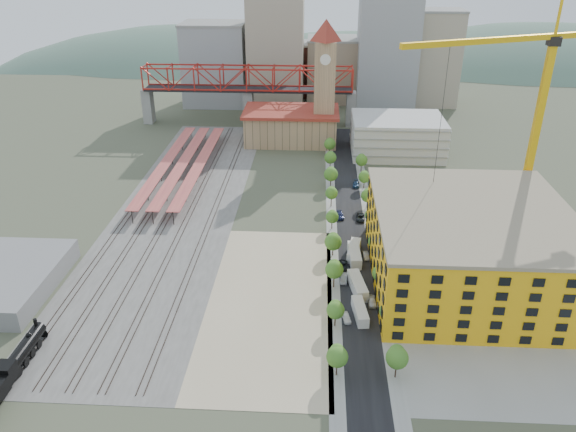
# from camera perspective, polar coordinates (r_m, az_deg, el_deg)

# --- Properties ---
(ground) EXTENTS (400.00, 400.00, 0.00)m
(ground) POSITION_cam_1_polar(r_m,az_deg,el_deg) (155.75, 0.63, -2.06)
(ground) COLOR #474C38
(ground) RESTS_ON ground
(ballast_strip) EXTENTS (36.00, 165.00, 0.06)m
(ballast_strip) POSITION_cam_1_polar(r_m,az_deg,el_deg) (176.30, -10.88, 0.98)
(ballast_strip) COLOR #605E59
(ballast_strip) RESTS_ON ground
(dirt_lot) EXTENTS (28.00, 67.00, 0.06)m
(dirt_lot) POSITION_cam_1_polar(r_m,az_deg,el_deg) (129.11, -1.81, -8.61)
(dirt_lot) COLOR tan
(dirt_lot) RESTS_ON ground
(street_asphalt) EXTENTS (12.00, 170.00, 0.06)m
(street_asphalt) POSITION_cam_1_polar(r_m,az_deg,el_deg) (169.28, 6.28, 0.22)
(street_asphalt) COLOR black
(street_asphalt) RESTS_ON ground
(sidewalk_west) EXTENTS (3.00, 170.00, 0.04)m
(sidewalk_west) POSITION_cam_1_polar(r_m,az_deg,el_deg) (169.05, 4.42, 0.26)
(sidewalk_west) COLOR gray
(sidewalk_west) RESTS_ON ground
(sidewalk_east) EXTENTS (3.00, 170.00, 0.04)m
(sidewalk_east) POSITION_cam_1_polar(r_m,az_deg,el_deg) (169.70, 8.13, 0.17)
(sidewalk_east) COLOR gray
(sidewalk_east) RESTS_ON ground
(construction_pad) EXTENTS (50.00, 90.00, 0.06)m
(construction_pad) POSITION_cam_1_polar(r_m,az_deg,el_deg) (143.73, 18.58, -6.18)
(construction_pad) COLOR gray
(construction_pad) RESTS_ON ground
(rail_tracks) EXTENTS (26.56, 160.00, 0.18)m
(rail_tracks) POSITION_cam_1_polar(r_m,az_deg,el_deg) (176.68, -11.45, 1.03)
(rail_tracks) COLOR #382B23
(rail_tracks) RESTS_ON ground
(platform_canopies) EXTENTS (16.00, 80.00, 4.12)m
(platform_canopies) POSITION_cam_1_polar(r_m,az_deg,el_deg) (200.54, -10.60, 5.38)
(platform_canopies) COLOR #D86453
(platform_canopies) RESTS_ON ground
(station_hall) EXTENTS (38.00, 24.00, 13.10)m
(station_hall) POSITION_cam_1_polar(r_m,az_deg,el_deg) (229.38, 0.32, 9.18)
(station_hall) COLOR tan
(station_hall) RESTS_ON ground
(clock_tower) EXTENTS (12.00, 12.00, 52.00)m
(clock_tower) POSITION_cam_1_polar(r_m,az_deg,el_deg) (221.72, 3.77, 14.41)
(clock_tower) COLOR tan
(clock_tower) RESTS_ON ground
(parking_garage) EXTENTS (34.00, 26.00, 14.00)m
(parking_garage) POSITION_cam_1_polar(r_m,az_deg,el_deg) (219.64, 11.01, 8.01)
(parking_garage) COLOR silver
(parking_garage) RESTS_ON ground
(truss_bridge) EXTENTS (94.00, 9.60, 25.60)m
(truss_bridge) POSITION_cam_1_polar(r_m,az_deg,el_deg) (250.15, -4.11, 13.45)
(truss_bridge) COLOR gray
(truss_bridge) RESTS_ON ground
(construction_building) EXTENTS (44.60, 50.60, 18.80)m
(construction_building) POSITION_cam_1_polar(r_m,az_deg,el_deg) (138.35, 17.92, -2.89)
(construction_building) COLOR yellow
(construction_building) RESTS_ON ground
(warehouse) EXTENTS (22.00, 32.00, 5.00)m
(warehouse) POSITION_cam_1_polar(r_m,az_deg,el_deg) (147.33, -26.70, -5.82)
(warehouse) COLOR gray
(warehouse) RESTS_ON ground
(street_trees) EXTENTS (15.40, 124.40, 8.00)m
(street_trees) POSITION_cam_1_polar(r_m,az_deg,el_deg) (160.37, 6.43, -1.35)
(street_trees) COLOR #377021
(street_trees) RESTS_ON ground
(skyline) EXTENTS (133.00, 46.00, 60.00)m
(skyline) POSITION_cam_1_polar(r_m,az_deg,el_deg) (284.02, 3.58, 15.80)
(skyline) COLOR #9EA0A3
(skyline) RESTS_ON ground
(distant_hills) EXTENTS (647.00, 264.00, 227.00)m
(distant_hills) POSITION_cam_1_polar(r_m,az_deg,el_deg) (427.45, 8.28, 4.88)
(distant_hills) COLOR #4C6B59
(distant_hills) RESTS_ON ground
(locomotive) EXTENTS (3.04, 23.42, 5.85)m
(locomotive) POSITION_cam_1_polar(r_m,az_deg,el_deg) (120.91, -25.89, -13.18)
(locomotive) COLOR black
(locomotive) RESTS_ON ground
(tower_crane) EXTENTS (53.97, 24.91, 61.85)m
(tower_crane) POSITION_cam_1_polar(r_m,az_deg,el_deg) (156.96, 23.40, 11.00)
(tower_crane) COLOR yellow
(tower_crane) RESTS_ON ground
(site_trailer_a) EXTENTS (3.46, 9.29, 2.48)m
(site_trailer_a) POSITION_cam_1_polar(r_m,az_deg,el_deg) (124.61, 7.33, -9.60)
(site_trailer_a) COLOR silver
(site_trailer_a) RESTS_ON ground
(site_trailer_b) EXTENTS (4.54, 10.74, 2.85)m
(site_trailer_b) POSITION_cam_1_polar(r_m,az_deg,el_deg) (132.76, 7.07, -7.01)
(site_trailer_b) COLOR silver
(site_trailer_b) RESTS_ON ground
(site_trailer_c) EXTENTS (3.24, 10.50, 2.84)m
(site_trailer_c) POSITION_cam_1_polar(r_m,az_deg,el_deg) (144.74, 6.76, -3.97)
(site_trailer_c) COLOR silver
(site_trailer_c) RESTS_ON ground
(site_trailer_d) EXTENTS (4.22, 10.01, 2.66)m
(site_trailer_d) POSITION_cam_1_polar(r_m,az_deg,el_deg) (147.04, 6.71, -3.49)
(site_trailer_d) COLOR silver
(site_trailer_d) RESTS_ON ground
(car_0) EXTENTS (2.25, 4.21, 1.36)m
(car_0) POSITION_cam_1_polar(r_m,az_deg,el_deg) (123.43, 5.95, -10.23)
(car_0) COLOR white
(car_0) RESTS_ON ground
(car_1) EXTENTS (2.10, 4.76, 1.52)m
(car_1) POSITION_cam_1_polar(r_m,az_deg,el_deg) (136.22, 5.70, -6.33)
(car_1) COLOR gray
(car_1) RESTS_ON ground
(car_2) EXTENTS (2.43, 4.90, 1.33)m
(car_2) POSITION_cam_1_polar(r_m,az_deg,el_deg) (141.51, 5.61, -5.02)
(car_2) COLOR black
(car_2) RESTS_ON ground
(car_3) EXTENTS (2.36, 5.05, 1.43)m
(car_3) POSITION_cam_1_polar(r_m,az_deg,el_deg) (166.28, 5.30, 0.03)
(car_3) COLOR #1A224D
(car_3) RESTS_ON ground
(car_4) EXTENTS (1.94, 4.56, 1.54)m
(car_4) POSITION_cam_1_polar(r_m,az_deg,el_deg) (129.01, 8.53, -8.56)
(car_4) COLOR silver
(car_4) RESTS_ON ground
(car_5) EXTENTS (1.76, 4.10, 1.31)m
(car_5) POSITION_cam_1_polar(r_m,az_deg,el_deg) (146.34, 7.90, -4.03)
(car_5) COLOR #A2A1A6
(car_5) RESTS_ON ground
(car_6) EXTENTS (2.63, 5.25, 1.43)m
(car_6) POSITION_cam_1_polar(r_m,az_deg,el_deg) (165.70, 7.38, -0.18)
(car_6) COLOR black
(car_6) RESTS_ON ground
(car_7) EXTENTS (2.62, 5.24, 1.46)m
(car_7) POSITION_cam_1_polar(r_m,az_deg,el_deg) (188.67, 6.92, 3.23)
(car_7) COLOR navy
(car_7) RESTS_ON ground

